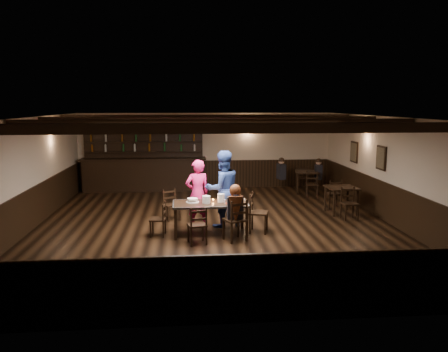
{
  "coord_description": "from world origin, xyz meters",
  "views": [
    {
      "loc": [
        -0.68,
        -10.62,
        3.03
      ],
      "look_at": [
        0.24,
        0.2,
        1.22
      ],
      "focal_mm": 35.0,
      "sensor_mm": 36.0,
      "label": 1
    }
  ],
  "objects": [
    {
      "name": "man_blue",
      "position": [
        0.18,
        -0.09,
        0.95
      ],
      "size": [
        1.11,
        0.98,
        1.9
      ],
      "primitive_type": "imported",
      "rotation": [
        0.0,
        0.0,
        3.48
      ],
      "color": "navy",
      "rests_on": "ground"
    },
    {
      "name": "woman_pink",
      "position": [
        -0.44,
        -0.04,
        0.84
      ],
      "size": [
        0.7,
        0.56,
        1.67
      ],
      "primitive_type": "imported",
      "rotation": [
        0.0,
        0.0,
        3.43
      ],
      "color": "#D71A54",
      "rests_on": "ground"
    },
    {
      "name": "plate_stack_b",
      "position": [
        0.1,
        -0.67,
        0.85
      ],
      "size": [
        0.16,
        0.16,
        0.19
      ],
      "primitive_type": "cylinder",
      "color": "white",
      "rests_on": "dining_table"
    },
    {
      "name": "bar_counter",
      "position": [
        -2.19,
        4.72,
        0.73
      ],
      "size": [
        4.33,
        0.7,
        2.2
      ],
      "color": "black",
      "rests_on": "ground"
    },
    {
      "name": "pepper_shaker",
      "position": [
        0.22,
        -0.77,
        0.8
      ],
      "size": [
        0.04,
        0.04,
        0.09
      ],
      "primitive_type": "cylinder",
      "color": "#A5A8AD",
      "rests_on": "dining_table"
    },
    {
      "name": "menu_red",
      "position": [
        0.33,
        -0.83,
        0.75
      ],
      "size": [
        0.29,
        0.22,
        0.0
      ],
      "primitive_type": "cube",
      "rotation": [
        0.0,
        0.0,
        -0.08
      ],
      "color": "maroon",
      "rests_on": "dining_table"
    },
    {
      "name": "chair_near_right",
      "position": [
        0.4,
        -1.35,
        0.56
      ],
      "size": [
        0.58,
        0.57,
        0.95
      ],
      "color": "black",
      "rests_on": "ground"
    },
    {
      "name": "tea_light",
      "position": [
        -0.08,
        -0.58,
        0.78
      ],
      "size": [
        0.04,
        0.04,
        0.06
      ],
      "color": "#A5A8AD",
      "rests_on": "dining_table"
    },
    {
      "name": "chair_far_pushed",
      "position": [
        -1.13,
        0.66,
        0.47
      ],
      "size": [
        0.5,
        0.49,
        0.81
      ],
      "color": "black",
      "rests_on": "ground"
    },
    {
      "name": "drink_glass",
      "position": [
        0.15,
        -0.65,
        0.8
      ],
      "size": [
        0.06,
        0.06,
        0.09
      ],
      "primitive_type": "cylinder",
      "color": "silver",
      "rests_on": "dining_table"
    },
    {
      "name": "room_shell",
      "position": [
        0.01,
        0.04,
        1.75
      ],
      "size": [
        9.02,
        10.02,
        2.71
      ],
      "color": "beige",
      "rests_on": "ground"
    },
    {
      "name": "chair_end_right",
      "position": [
        0.92,
        -0.66,
        0.55
      ],
      "size": [
        0.53,
        0.54,
        0.95
      ],
      "color": "black",
      "rests_on": "ground"
    },
    {
      "name": "chair_end_left",
      "position": [
        -1.31,
        -0.76,
        0.46
      ],
      "size": [
        0.38,
        0.4,
        0.78
      ],
      "color": "black",
      "rests_on": "ground"
    },
    {
      "name": "seated_person",
      "position": [
        0.36,
        -1.3,
        0.84
      ],
      "size": [
        0.35,
        0.52,
        0.85
      ],
      "color": "black",
      "rests_on": "ground"
    },
    {
      "name": "back_table_b",
      "position": [
        3.39,
        3.76,
        0.65
      ],
      "size": [
        0.93,
        0.93,
        0.75
      ],
      "color": "black",
      "rests_on": "ground"
    },
    {
      "name": "chair_near_left",
      "position": [
        -0.47,
        -1.49,
        0.49
      ],
      "size": [
        0.46,
        0.44,
        0.84
      ],
      "color": "black",
      "rests_on": "ground"
    },
    {
      "name": "plate_stack_a",
      "position": [
        -0.25,
        -0.77,
        0.84
      ],
      "size": [
        0.18,
        0.18,
        0.17
      ],
      "primitive_type": "cylinder",
      "color": "white",
      "rests_on": "dining_table"
    },
    {
      "name": "cake",
      "position": [
        -0.57,
        -0.65,
        0.79
      ],
      "size": [
        0.31,
        0.31,
        0.1
      ],
      "color": "white",
      "rests_on": "dining_table"
    },
    {
      "name": "salt_shaker",
      "position": [
        0.17,
        -0.84,
        0.8
      ],
      "size": [
        0.04,
        0.04,
        0.09
      ],
      "primitive_type": "cylinder",
      "color": "silver",
      "rests_on": "dining_table"
    },
    {
      "name": "dining_table",
      "position": [
        -0.16,
        -0.73,
        0.68
      ],
      "size": [
        1.75,
        0.9,
        0.75
      ],
      "color": "black",
      "rests_on": "ground"
    },
    {
      "name": "bg_patron_right",
      "position": [
        3.79,
        3.76,
        0.83
      ],
      "size": [
        0.25,
        0.37,
        0.72
      ],
      "color": "black",
      "rests_on": "ground"
    },
    {
      "name": "back_table_a",
      "position": [
        3.57,
        0.91,
        0.65
      ],
      "size": [
        0.84,
        0.84,
        0.75
      ],
      "color": "black",
      "rests_on": "ground"
    },
    {
      "name": "ground",
      "position": [
        0.0,
        0.0,
        0.0
      ],
      "size": [
        10.0,
        10.0,
        0.0
      ],
      "primitive_type": "plane",
      "color": "black",
      "rests_on": "ground"
    },
    {
      "name": "menu_blue",
      "position": [
        0.43,
        -0.61,
        0.75
      ],
      "size": [
        0.36,
        0.28,
        0.0
      ],
      "primitive_type": "cube",
      "rotation": [
        0.0,
        0.0,
        0.18
      ],
      "color": "#0D0D45",
      "rests_on": "dining_table"
    },
    {
      "name": "bg_patron_left",
      "position": [
        2.53,
        3.92,
        0.84
      ],
      "size": [
        0.28,
        0.39,
        0.74
      ],
      "color": "black",
      "rests_on": "ground"
    }
  ]
}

